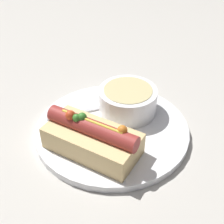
{
  "coord_description": "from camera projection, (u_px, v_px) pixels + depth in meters",
  "views": [
    {
      "loc": [
        0.26,
        -0.33,
        0.37
      ],
      "look_at": [
        0.0,
        0.0,
        0.05
      ],
      "focal_mm": 50.0,
      "sensor_mm": 36.0,
      "label": 1
    }
  ],
  "objects": [
    {
      "name": "ground_plane",
      "position": [
        112.0,
        132.0,
        0.56
      ],
      "size": [
        4.0,
        4.0,
        0.0
      ],
      "primitive_type": "plane",
      "color": "#BCB7AD"
    },
    {
      "name": "dinner_plate",
      "position": [
        112.0,
        129.0,
        0.55
      ],
      "size": [
        0.27,
        0.27,
        0.01
      ],
      "color": "white",
      "rests_on": "ground_plane"
    },
    {
      "name": "hot_dog",
      "position": [
        92.0,
        138.0,
        0.49
      ],
      "size": [
        0.16,
        0.09,
        0.07
      ],
      "rotation": [
        0.0,
        0.0,
        0.14
      ],
      "color": "#E5C17F",
      "rests_on": "dinner_plate"
    },
    {
      "name": "soup_bowl",
      "position": [
        128.0,
        100.0,
        0.57
      ],
      "size": [
        0.11,
        0.11,
        0.05
      ],
      "color": "white",
      "rests_on": "dinner_plate"
    },
    {
      "name": "spoon",
      "position": [
        109.0,
        105.0,
        0.59
      ],
      "size": [
        0.1,
        0.15,
        0.01
      ],
      "rotation": [
        0.0,
        0.0,
        1.0
      ],
      "color": "#B7B7BC",
      "rests_on": "dinner_plate"
    }
  ]
}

